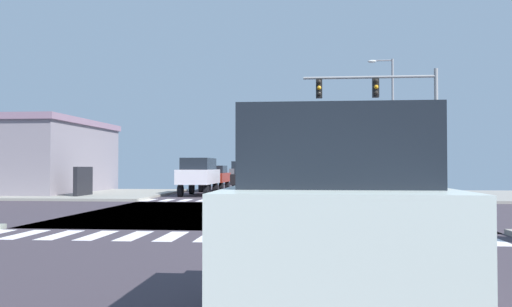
{
  "coord_description": "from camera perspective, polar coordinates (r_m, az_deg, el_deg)",
  "views": [
    {
      "loc": [
        1.74,
        -20.95,
        1.81
      ],
      "look_at": [
        -1.11,
        9.1,
        2.55
      ],
      "focal_mm": 37.62,
      "sensor_mm": 36.0,
      "label": 1
    }
  ],
  "objects": [
    {
      "name": "crosswalk_near",
      "position": [
        13.91,
        -2.89,
        -8.86
      ],
      "size": [
        13.5,
        2.0,
        0.01
      ],
      "color": "white",
      "rests_on": "ground"
    },
    {
      "name": "bank_building",
      "position": [
        40.18,
        -25.6,
        -0.33
      ],
      "size": [
        14.38,
        11.24,
        4.91
      ],
      "color": "gray",
      "rests_on": "ground"
    },
    {
      "name": "sidewalk_corner_nw",
      "position": [
        36.14,
        -18.71,
        -4.08
      ],
      "size": [
        12.0,
        12.0,
        0.14
      ],
      "color": "gray",
      "rests_on": "ground"
    },
    {
      "name": "suv_queued_2",
      "position": [
        5.98,
        7.94,
        -5.37
      ],
      "size": [
        1.96,
        4.6,
        2.34
      ],
      "color": "black",
      "rests_on": "ground"
    },
    {
      "name": "street_lamp",
      "position": [
        38.22,
        14.02,
        4.1
      ],
      "size": [
        1.78,
        0.32,
        9.27
      ],
      "color": "gray",
      "rests_on": "ground"
    },
    {
      "name": "sedan_outer_4",
      "position": [
        39.47,
        -4.42,
        -2.4
      ],
      "size": [
        1.8,
        4.3,
        1.88
      ],
      "rotation": [
        0.0,
        0.0,
        3.14
      ],
      "color": "black",
      "rests_on": "ground"
    },
    {
      "name": "ground",
      "position": [
        21.1,
        0.67,
        -6.39
      ],
      "size": [
        90.0,
        90.0,
        0.05
      ],
      "color": "#3B333B"
    },
    {
      "name": "suv_farside_1",
      "position": [
        33.73,
        -6.11,
        -2.1
      ],
      "size": [
        1.96,
        4.6,
        2.34
      ],
      "rotation": [
        0.0,
        0.0,
        3.14
      ],
      "color": "black",
      "rests_on": "ground"
    },
    {
      "name": "sidewalk_corner_ne",
      "position": [
        34.86,
        24.32,
        -4.13
      ],
      "size": [
        12.0,
        12.0,
        0.14
      ],
      "color": "gray",
      "rests_on": "ground"
    },
    {
      "name": "traffic_signal_mast",
      "position": [
        28.56,
        13.51,
        5.19
      ],
      "size": [
        6.87,
        0.55,
        6.85
      ],
      "color": "gray",
      "rests_on": "ground"
    },
    {
      "name": "sedan_nearside_1",
      "position": [
        34.55,
        -0.8,
        -2.55
      ],
      "size": [
        1.8,
        4.3,
        1.88
      ],
      "rotation": [
        0.0,
        0.0,
        3.14
      ],
      "color": "black",
      "rests_on": "ground"
    },
    {
      "name": "pickup_leading_1",
      "position": [
        55.86,
        -1.52,
        -1.93
      ],
      "size": [
        2.0,
        5.1,
        2.35
      ],
      "rotation": [
        0.0,
        0.0,
        3.14
      ],
      "color": "black",
      "rests_on": "ground"
    },
    {
      "name": "crosswalk_far",
      "position": [
        28.37,
        1.39,
        -5.05
      ],
      "size": [
        13.5,
        2.0,
        0.01
      ],
      "color": "white",
      "rests_on": "ground"
    }
  ]
}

